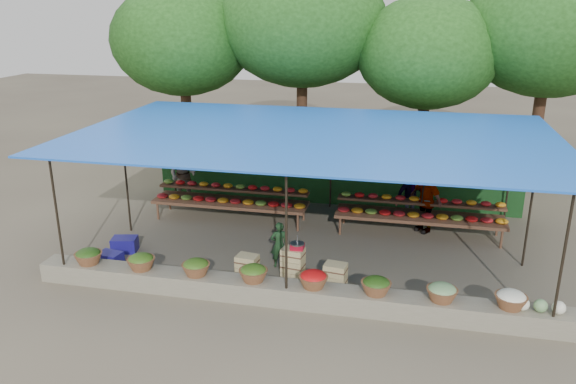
% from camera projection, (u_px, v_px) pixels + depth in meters
% --- Properties ---
extents(ground, '(60.00, 60.00, 0.00)m').
position_uv_depth(ground, '(312.00, 247.00, 13.62)').
color(ground, brown).
rests_on(ground, ground).
extents(stone_curb, '(10.60, 0.55, 0.40)m').
position_uv_depth(stone_curb, '(288.00, 294.00, 11.02)').
color(stone_curb, '#706C59').
rests_on(stone_curb, ground).
extents(stall_canopy, '(10.80, 6.60, 2.82)m').
position_uv_depth(stall_canopy, '(315.00, 139.00, 12.84)').
color(stall_canopy, black).
rests_on(stall_canopy, ground).
extents(produce_baskets, '(8.98, 0.58, 0.34)m').
position_uv_depth(produce_baskets, '(283.00, 276.00, 10.92)').
color(produce_baskets, brown).
rests_on(produce_baskets, stone_curb).
extents(netting_backdrop, '(10.60, 0.06, 2.50)m').
position_uv_depth(netting_backdrop, '(332.00, 163.00, 16.14)').
color(netting_backdrop, '#1C4F22').
rests_on(netting_backdrop, ground).
extents(tree_row, '(16.51, 5.50, 7.12)m').
position_uv_depth(tree_row, '(364.00, 34.00, 17.66)').
color(tree_row, '#351E13').
rests_on(tree_row, ground).
extents(fruit_table_left, '(4.21, 0.95, 0.93)m').
position_uv_depth(fruit_table_left, '(231.00, 198.00, 15.19)').
color(fruit_table_left, '#462B1C').
rests_on(fruit_table_left, ground).
extents(fruit_table_right, '(4.21, 0.95, 0.93)m').
position_uv_depth(fruit_table_right, '(420.00, 212.00, 14.17)').
color(fruit_table_right, '#462B1C').
rests_on(fruit_table_right, ground).
extents(crate_counter, '(2.39, 0.40, 0.77)m').
position_uv_depth(crate_counter, '(292.00, 268.00, 11.81)').
color(crate_counter, tan).
rests_on(crate_counter, ground).
extents(weighing_scale, '(0.29, 0.29, 0.31)m').
position_uv_depth(weighing_scale, '(297.00, 246.00, 11.62)').
color(weighing_scale, '#AB0D25').
rests_on(weighing_scale, crate_counter).
extents(vendor_seated, '(0.46, 0.39, 1.06)m').
position_uv_depth(vendor_seated, '(279.00, 245.00, 12.44)').
color(vendor_seated, '#1A3A1D').
rests_on(vendor_seated, ground).
extents(customer_left, '(0.90, 0.73, 1.73)m').
position_uv_depth(customer_left, '(183.00, 174.00, 16.40)').
color(customer_left, slate).
rests_on(customer_left, ground).
extents(customer_mid, '(1.17, 1.05, 1.57)m').
position_uv_depth(customer_mid, '(412.00, 193.00, 15.03)').
color(customer_mid, slate).
rests_on(customer_mid, ground).
extents(customer_right, '(1.01, 0.98, 1.70)m').
position_uv_depth(customer_right, '(426.00, 200.00, 14.31)').
color(customer_right, slate).
rests_on(customer_right, ground).
extents(blue_crate_front, '(0.57, 0.45, 0.31)m').
position_uv_depth(blue_crate_front, '(110.00, 259.00, 12.62)').
color(blue_crate_front, navy).
rests_on(blue_crate_front, ground).
extents(blue_crate_back, '(0.65, 0.53, 0.34)m').
position_uv_depth(blue_crate_back, '(125.00, 244.00, 13.33)').
color(blue_crate_back, navy).
rests_on(blue_crate_back, ground).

